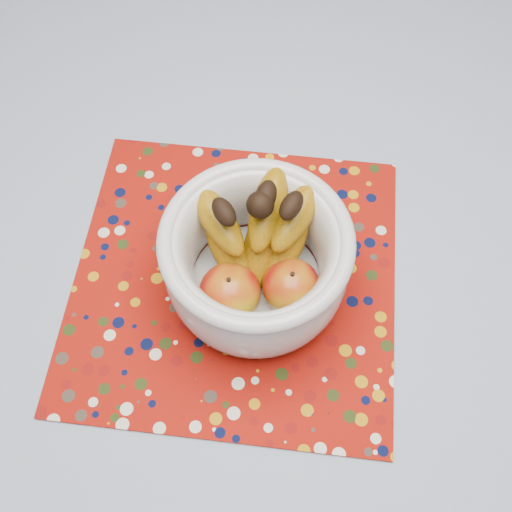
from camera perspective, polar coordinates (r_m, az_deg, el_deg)
The scene contains 4 objects.
table at distance 0.86m, azimuth 1.78°, elevation -0.44°, with size 1.20×1.20×0.75m.
tablecloth at distance 0.79m, azimuth 1.95°, elevation 2.32°, with size 1.32×1.32×0.01m, color slate.
placemat at distance 0.75m, azimuth -2.04°, elevation -2.14°, with size 0.40×0.40×0.00m, color maroon.
fruit_bowl at distance 0.67m, azimuth 0.17°, elevation 0.26°, with size 0.22×0.22×0.17m.
Camera 1 is at (-0.04, -0.40, 1.43)m, focal length 42.00 mm.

